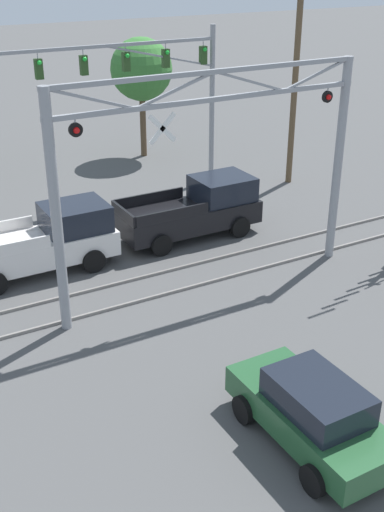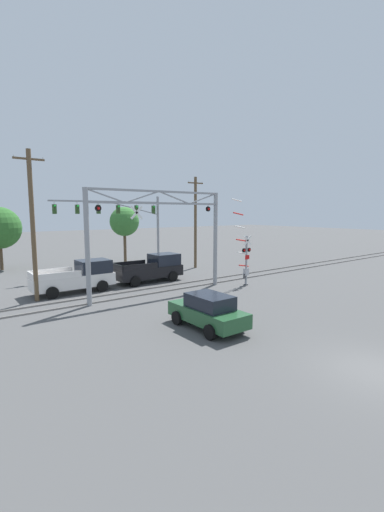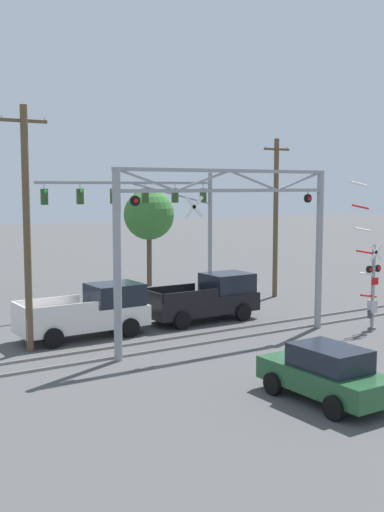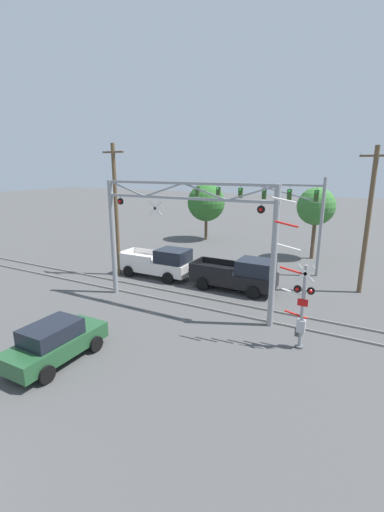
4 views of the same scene
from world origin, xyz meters
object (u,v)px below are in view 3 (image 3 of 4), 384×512
object	(u,v)px
crossing_signal_mast	(371,283)
pickup_truck_following	(91,312)
traffic_signal_span	(164,209)
utility_pole_right	(276,216)
pickup_truck_lead	(208,298)
background_tree_far_left_verge	(149,215)
utility_pole_left	(27,226)
crossing_gantry	(229,236)
sedan_waiting	(326,373)

from	to	relation	value
crossing_signal_mast	pickup_truck_following	size ratio (longest dim) A/B	1.20
traffic_signal_span	utility_pole_right	bearing A→B (deg)	-20.90
pickup_truck_lead	background_tree_far_left_verge	bearing A→B (deg)	75.08
traffic_signal_span	crossing_signal_mast	bearing A→B (deg)	-70.64
utility_pole_left	utility_pole_right	world-z (taller)	utility_pole_left
utility_pole_left	background_tree_far_left_verge	bearing A→B (deg)	44.47
traffic_signal_span	crossing_gantry	bearing A→B (deg)	-105.70
traffic_signal_span	sedan_waiting	bearing A→B (deg)	-105.05
pickup_truck_lead	background_tree_far_left_verge	distance (m)	11.66
pickup_truck_following	background_tree_far_left_verge	distance (m)	14.43
pickup_truck_lead	utility_pole_right	distance (m)	8.58
pickup_truck_lead	utility_pole_left	world-z (taller)	utility_pole_left
crossing_gantry	utility_pole_left	xyz separation A→B (m)	(-7.30, 3.10, 0.47)
pickup_truck_following	utility_pole_right	distance (m)	14.01
crossing_signal_mast	traffic_signal_span	bearing A→B (deg)	109.36
traffic_signal_span	utility_pole_left	distance (m)	12.02
sedan_waiting	utility_pole_left	bearing A→B (deg)	117.14
background_tree_far_left_verge	utility_pole_right	bearing A→B (deg)	-60.67
crossing_gantry	utility_pole_left	distance (m)	7.94
pickup_truck_lead	utility_pole_right	world-z (taller)	utility_pole_right
sedan_waiting	background_tree_far_left_verge	world-z (taller)	background_tree_far_left_verge
sedan_waiting	background_tree_far_left_verge	size ratio (longest dim) A/B	0.69
traffic_signal_span	utility_pole_right	size ratio (longest dim) A/B	1.17
crossing_gantry	pickup_truck_following	bearing A→B (deg)	136.68
traffic_signal_span	pickup_truck_lead	xyz separation A→B (m)	(-0.95, -5.65, -4.06)
sedan_waiting	utility_pole_right	world-z (taller)	utility_pole_right
pickup_truck_lead	utility_pole_right	bearing A→B (deg)	25.30
crossing_signal_mast	background_tree_far_left_verge	distance (m)	16.72
pickup_truck_following	sedan_waiting	size ratio (longest dim) A/B	1.29
crossing_gantry	utility_pole_right	distance (m)	11.51
background_tree_far_left_verge	crossing_signal_mast	bearing A→B (deg)	-82.84
crossing_gantry	pickup_truck_following	size ratio (longest dim) A/B	1.88
pickup_truck_following	utility_pole_right	world-z (taller)	utility_pole_right
pickup_truck_following	utility_pole_left	size ratio (longest dim) A/B	0.59
traffic_signal_span	utility_pole_right	xyz separation A→B (m)	(6.08, -2.32, -0.44)
background_tree_far_left_verge	crossing_gantry	bearing A→B (deg)	-107.39
crossing_signal_mast	sedan_waiting	xyz separation A→B (m)	(-8.59, -5.86, -1.27)
crossing_signal_mast	pickup_truck_lead	size ratio (longest dim) A/B	1.20
crossing_gantry	crossing_signal_mast	world-z (taller)	crossing_gantry
pickup_truck_following	background_tree_far_left_verge	size ratio (longest dim) A/B	0.89
crossing_signal_mast	pickup_truck_lead	distance (m)	7.58
pickup_truck_lead	pickup_truck_following	bearing A→B (deg)	-179.81
traffic_signal_span	sedan_waiting	distance (m)	18.29
crossing_gantry	pickup_truck_lead	bearing A→B (deg)	66.42
crossing_gantry	utility_pole_left	size ratio (longest dim) A/B	1.10
crossing_gantry	pickup_truck_lead	size ratio (longest dim) A/B	1.87
crossing_gantry	sedan_waiting	bearing A→B (deg)	-104.19
crossing_gantry	pickup_truck_lead	xyz separation A→B (m)	(1.78, 4.07, -3.33)
pickup_truck_following	utility_pole_right	bearing A→B (deg)	14.32
pickup_truck_lead	utility_pole_left	xyz separation A→B (m)	(-9.07, -0.97, 3.80)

